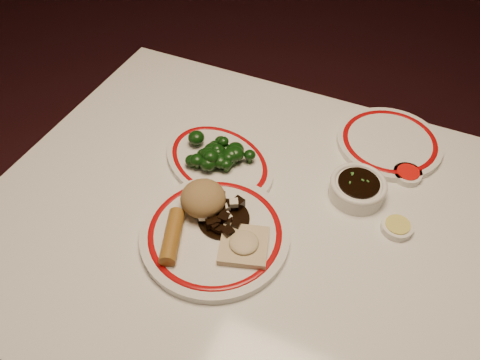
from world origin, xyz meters
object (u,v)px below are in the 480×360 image
main_plate (215,234)px  soy_bowl (357,189)px  dining_table (268,247)px  spring_roll (172,236)px  stirfry_heap (223,215)px  broccoli_plate (219,161)px  broccoli_pile (217,154)px  fried_wonton (244,245)px  rice_mound (203,198)px

main_plate → soy_bowl: (0.23, 0.22, 0.01)m
dining_table → spring_roll: 0.24m
spring_roll → stirfry_heap: bearing=34.1°
dining_table → soy_bowl: soy_bowl is taller
spring_roll → stirfry_heap: spring_roll is taller
main_plate → stirfry_heap: 0.04m
spring_roll → stirfry_heap: (0.06, 0.09, -0.00)m
broccoli_plate → soy_bowl: 0.31m
broccoli_pile → soy_bowl: 0.32m
stirfry_heap → broccoli_plate: 0.17m
main_plate → fried_wonton: bearing=-9.3°
spring_roll → dining_table: bearing=21.8°
dining_table → stirfry_heap: size_ratio=11.12×
broccoli_plate → rice_mound: bearing=-75.7°
rice_mound → broccoli_plate: bearing=104.3°
spring_roll → soy_bowl: size_ratio=1.00×
main_plate → broccoli_pile: 0.20m
soy_bowl → dining_table: bearing=-134.7°
fried_wonton → broccoli_pile: 0.24m
stirfry_heap → broccoli_pile: size_ratio=0.64×
spring_roll → fried_wonton: 0.14m
main_plate → broccoli_plate: bearing=114.0°
broccoli_pile → spring_roll: bearing=-85.2°
dining_table → spring_roll: (-0.15, -0.14, 0.13)m
dining_table → stirfry_heap: stirfry_heap is taller
rice_mound → spring_roll: size_ratio=0.78×
main_plate → fried_wonton: fried_wonton is taller
rice_mound → spring_roll: 0.10m
dining_table → fried_wonton: bearing=-101.3°
stirfry_heap → broccoli_plate: stirfry_heap is taller
fried_wonton → broccoli_plate: bearing=127.3°
dining_table → broccoli_plate: broccoli_plate is taller
rice_mound → stirfry_heap: 0.05m
main_plate → rice_mound: size_ratio=3.63×
rice_mound → soy_bowl: (0.27, 0.18, -0.03)m
broccoli_pile → broccoli_plate: bearing=87.2°
main_plate → stirfry_heap: stirfry_heap is taller
spring_roll → rice_mound: bearing=59.4°
stirfry_heap → main_plate: bearing=-89.9°
fried_wonton → rice_mound: bearing=154.9°
spring_roll → broccoli_pile: (-0.02, 0.23, 0.00)m
broccoli_plate → main_plate: bearing=-66.0°
broccoli_pile → main_plate: bearing=-65.0°
spring_roll → stirfry_heap: 0.11m
rice_mound → broccoli_plate: 0.16m
spring_roll → fried_wonton: size_ratio=1.03×
dining_table → broccoli_plate: (-0.17, 0.11, 0.10)m
main_plate → broccoli_plate: 0.21m
stirfry_heap → dining_table: bearing=28.3°
dining_table → soy_bowl: 0.23m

